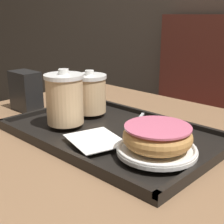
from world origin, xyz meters
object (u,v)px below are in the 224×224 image
(spoon, at_px, (133,126))
(napkin_dispenser, at_px, (26,91))
(coffee_cup_rear, at_px, (90,93))
(coffee_cup_front, at_px, (65,99))
(donut_chocolate_glazed, at_px, (157,136))

(spoon, height_order, napkin_dispenser, napkin_dispenser)
(napkin_dispenser, bearing_deg, spoon, 8.12)
(coffee_cup_rear, height_order, spoon, coffee_cup_rear)
(coffee_cup_front, height_order, napkin_dispenser, coffee_cup_front)
(coffee_cup_front, bearing_deg, donut_chocolate_glazed, 2.69)
(spoon, bearing_deg, napkin_dispenser, -107.96)
(coffee_cup_front, relative_size, napkin_dispenser, 1.13)
(coffee_cup_front, height_order, coffee_cup_rear, coffee_cup_front)
(coffee_cup_front, relative_size, donut_chocolate_glazed, 1.00)
(donut_chocolate_glazed, height_order, spoon, donut_chocolate_glazed)
(coffee_cup_rear, distance_m, napkin_dispenser, 0.23)
(coffee_cup_rear, xyz_separation_m, spoon, (0.18, -0.02, -0.05))
(coffee_cup_front, xyz_separation_m, napkin_dispenser, (-0.24, 0.04, -0.03))
(coffee_cup_front, distance_m, donut_chocolate_glazed, 0.28)
(coffee_cup_front, bearing_deg, napkin_dispenser, 171.56)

